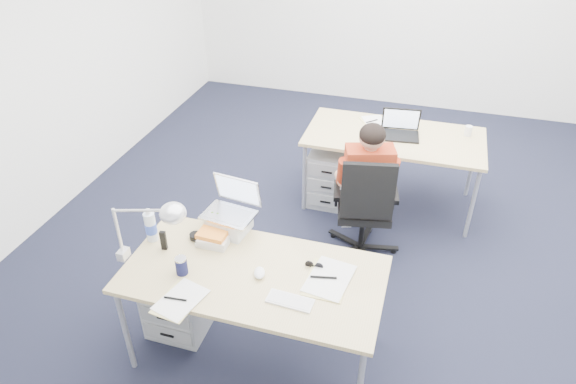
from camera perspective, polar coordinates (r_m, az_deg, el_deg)
The scene contains 24 objects.
floor at distance 4.32m, azimuth 8.99°, elevation -8.75°, with size 7.00×7.00×0.00m, color black.
room at distance 3.42m, azimuth 11.54°, elevation 13.00°, with size 6.02×7.02×2.80m.
desk_near at distance 3.22m, azimuth -3.86°, elevation -9.53°, with size 1.60×0.80×0.73m.
desk_far at distance 4.81m, azimuth 11.71°, elevation 5.69°, with size 1.60×0.80×0.73m.
office_chair at distance 4.32m, azimuth 8.27°, elevation -3.83°, with size 0.74×0.74×0.99m.
seated_person at distance 4.28m, azimuth 8.47°, elevation 0.94°, with size 0.50×0.72×1.20m.
drawer_pedestal_near at distance 3.78m, azimuth -11.71°, elevation -10.88°, with size 0.40×0.50×0.55m, color #AFB3B4.
drawer_pedestal_far at distance 4.99m, azimuth 4.93°, elevation 1.99°, with size 0.40×0.50×0.55m, color #AFB3B4.
silver_laptop at distance 3.42m, azimuth -6.67°, elevation -1.91°, with size 0.33×0.26×0.35m, color silver, non-canonical shape.
wireless_keyboard at distance 3.00m, azimuth 0.23°, elevation -11.99°, with size 0.27×0.11×0.01m, color white.
computer_mouse at distance 3.15m, azimuth -3.19°, elevation -8.97°, with size 0.07×0.11×0.04m, color white.
headphones at distance 3.46m, azimuth -8.93°, elevation -4.91°, with size 0.24×0.19×0.04m, color black, non-canonical shape.
can_koozie at distance 3.20m, azimuth -11.76°, elevation -8.01°, with size 0.07×0.07×0.12m, color #12143B.
water_bottle at distance 3.47m, azimuth -15.04°, elevation -3.53°, with size 0.08×0.08×0.24m, color silver.
bear_figurine at distance 3.50m, azimuth -8.03°, elevation -3.21°, with size 0.08×0.06×0.15m, color #38771F, non-canonical shape.
book_stack at distance 3.40m, azimuth -8.28°, elevation -5.05°, with size 0.20×0.15×0.09m, color silver.
cordless_phone at distance 3.40m, azimuth -13.67°, elevation -5.25°, with size 0.04×0.02×0.14m, color black.
papers_left at distance 3.07m, azimuth -12.06°, elevation -11.73°, with size 0.21×0.29×0.01m, color #DACD7E.
papers_right at distance 3.14m, azimuth 4.37°, elevation -9.67°, with size 0.24×0.34×0.01m, color #DACD7E.
sunglasses at distance 3.21m, azimuth 2.92°, elevation -8.16°, with size 0.12×0.05×0.03m, color black, non-canonical shape.
desk_lamp at distance 3.21m, azimuth -16.19°, elevation -4.07°, with size 0.45×0.16×0.52m, color silver, non-canonical shape.
dark_laptop at distance 4.72m, azimuth 12.46°, elevation 7.36°, with size 0.34×0.33×0.25m, color black, non-canonical shape.
far_cup at distance 4.95m, azimuth 19.39°, elevation 6.44°, with size 0.06×0.06×0.09m, color white.
far_papers at distance 4.99m, azimuth 9.50°, elevation 7.64°, with size 0.19×0.28×0.01m, color white.
Camera 1 is at (0.26, -3.21, 2.88)m, focal length 32.00 mm.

